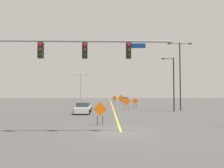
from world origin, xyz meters
name	(u,v)px	position (x,y,z in m)	size (l,w,h in m)	color
ground	(121,132)	(0.00, 0.00, 0.00)	(143.80, 143.80, 0.00)	#4C4947
road_centre_stripe	(111,102)	(0.00, 39.94, 0.00)	(0.16, 79.89, 0.01)	yellow
traffic_signal_assembly	(61,57)	(-4.04, -0.02, 5.02)	(11.96, 0.44, 6.47)	gray
street_lamp_far_right	(80,85)	(-9.13, 47.06, 4.79)	(4.43, 0.24, 7.95)	gray
street_lamp_mid_right	(173,81)	(8.13, 13.79, 4.12)	(1.78, 0.24, 7.43)	black
street_lamp_near_left	(180,71)	(9.54, 14.80, 5.68)	(3.48, 0.24, 9.80)	black
construction_sign_right_shoulder	(121,99)	(1.74, 24.55, 1.35)	(1.40, 0.16, 2.15)	orange
construction_sign_left_shoulder	(114,99)	(0.75, 33.72, 1.09)	(1.16, 0.30, 1.76)	orange
construction_sign_left_lane	(127,102)	(1.96, 16.33, 1.18)	(1.26, 0.28, 1.90)	orange
construction_sign_median_near	(100,110)	(-1.50, 2.80, 1.17)	(1.13, 0.22, 1.85)	orange
construction_sign_right_lane	(135,102)	(3.54, 18.25, 1.11)	(1.07, 0.24, 1.76)	orange
car_silver_approaching	(125,99)	(4.13, 42.88, 0.58)	(2.08, 4.36, 1.24)	#B7BABF
car_white_distant	(83,108)	(-3.99, 11.82, 0.63)	(2.05, 4.34, 1.36)	white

